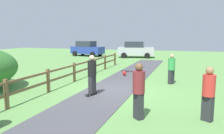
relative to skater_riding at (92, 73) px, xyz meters
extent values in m
plane|color=#60934C|center=(0.43, 1.16, -1.00)|extent=(60.00, 60.00, 0.00)
cube|color=#47474C|center=(0.43, 1.16, -0.99)|extent=(2.40, 28.00, 0.02)
cube|color=brown|center=(-2.17, -2.70, -0.45)|extent=(0.12, 0.12, 1.10)
cube|color=brown|center=(-2.17, -0.13, -0.45)|extent=(0.12, 0.12, 1.10)
cube|color=brown|center=(-2.17, 2.44, -0.45)|extent=(0.12, 0.12, 1.10)
cube|color=brown|center=(-2.17, 5.01, -0.45)|extent=(0.12, 0.12, 1.10)
cube|color=brown|center=(-2.17, 7.58, -0.45)|extent=(0.12, 0.12, 1.10)
cube|color=brown|center=(-2.17, 10.16, -0.45)|extent=(0.12, 0.12, 1.10)
cube|color=brown|center=(-2.17, 1.16, -0.50)|extent=(0.08, 18.00, 0.09)
cube|color=brown|center=(-2.17, 1.16, -0.05)|extent=(0.08, 18.00, 0.09)
cube|color=black|center=(0.00, 0.00, -0.91)|extent=(0.40, 0.82, 0.02)
cylinder|color=silver|center=(0.00, 0.29, -0.95)|extent=(0.04, 0.07, 0.06)
cylinder|color=silver|center=(0.14, 0.25, -0.95)|extent=(0.04, 0.07, 0.06)
cylinder|color=silver|center=(-0.14, -0.25, -0.95)|extent=(0.04, 0.07, 0.06)
cylinder|color=silver|center=(0.00, -0.29, -0.95)|extent=(0.04, 0.07, 0.06)
cube|color=#2D2D33|center=(0.00, 0.00, -0.51)|extent=(0.28, 0.36, 0.79)
cylinder|color=black|center=(0.00, 0.00, 0.22)|extent=(0.47, 0.47, 0.66)
sphere|color=beige|center=(0.00, 0.00, 0.66)|extent=(0.24, 0.24, 0.24)
cylinder|color=orange|center=(1.00, 5.16, -0.80)|extent=(0.66, 1.59, 0.36)
sphere|color=red|center=(0.12, 4.99, -0.80)|extent=(0.26, 0.26, 0.26)
cube|color=black|center=(-0.16, 6.65, -0.91)|extent=(0.80, 0.21, 0.02)
cylinder|color=silver|center=(-0.44, 6.57, -0.95)|extent=(0.06, 0.03, 0.06)
cylinder|color=silver|center=(-0.44, 6.72, -0.95)|extent=(0.06, 0.03, 0.06)
cylinder|color=silver|center=(0.12, 6.57, -0.95)|extent=(0.06, 0.03, 0.06)
cylinder|color=silver|center=(0.12, 6.72, -0.95)|extent=(0.06, 0.03, 0.06)
cube|color=#2D2D33|center=(3.15, 3.54, -0.62)|extent=(0.34, 0.38, 0.77)
cylinder|color=green|center=(3.15, 3.54, 0.09)|extent=(0.52, 0.52, 0.64)
sphere|color=tan|center=(3.15, 3.54, 0.53)|extent=(0.23, 0.23, 0.23)
cube|color=#2D2D33|center=(2.52, -2.16, -0.58)|extent=(0.37, 0.37, 0.84)
cylinder|color=maroon|center=(2.52, -2.16, 0.19)|extent=(0.54, 0.54, 0.70)
sphere|color=brown|center=(2.52, -2.16, 0.67)|extent=(0.25, 0.25, 0.25)
cube|color=#2D2D33|center=(4.58, -1.65, -0.61)|extent=(0.38, 0.34, 0.80)
cylinder|color=red|center=(4.58, -1.65, 0.12)|extent=(0.53, 0.53, 0.66)
sphere|color=#9E704C|center=(4.58, -1.65, 0.57)|extent=(0.24, 0.24, 0.24)
cube|color=#B7B7BC|center=(-1.86, 17.47, -0.23)|extent=(4.42, 2.36, 0.90)
cube|color=#2D333D|center=(-2.05, 17.43, 0.57)|extent=(2.43, 1.90, 0.70)
cylinder|color=black|center=(-0.67, 18.56, -0.68)|extent=(0.67, 0.34, 0.64)
cylinder|color=black|center=(-0.38, 16.82, -0.68)|extent=(0.67, 0.34, 0.64)
cylinder|color=black|center=(-3.33, 18.11, -0.68)|extent=(0.67, 0.34, 0.64)
cylinder|color=black|center=(-3.04, 16.38, -0.68)|extent=(0.67, 0.34, 0.64)
cube|color=#283D99|center=(-8.20, 17.47, -0.23)|extent=(4.43, 2.38, 0.90)
cube|color=#2D333D|center=(-8.39, 17.50, 0.57)|extent=(2.43, 1.91, 0.70)
cylinder|color=black|center=(-6.72, 18.11, -0.68)|extent=(0.67, 0.34, 0.64)
cylinder|color=black|center=(-7.01, 16.37, -0.68)|extent=(0.67, 0.34, 0.64)
cylinder|color=black|center=(-9.38, 18.56, -0.68)|extent=(0.67, 0.34, 0.64)
cylinder|color=black|center=(-9.68, 16.83, -0.68)|extent=(0.67, 0.34, 0.64)
camera|label=1|loc=(3.88, -8.93, 1.63)|focal=36.02mm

